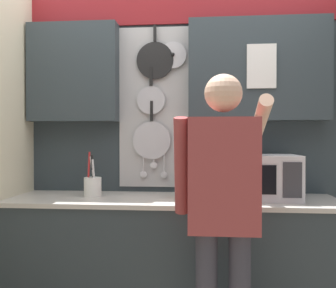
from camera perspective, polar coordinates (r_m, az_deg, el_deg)
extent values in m
cube|color=#2D383D|center=(2.74, 0.71, -18.11)|extent=(2.25, 0.59, 0.89)
cube|color=beige|center=(2.63, 0.71, -8.55)|extent=(2.28, 0.62, 0.03)
cube|color=#2D383D|center=(2.91, 1.19, -1.01)|extent=(2.85, 0.04, 2.49)
cube|color=maroon|center=(3.05, 1.16, 20.25)|extent=(2.81, 0.02, 0.27)
cube|color=#2D383D|center=(3.01, -14.19, 10.47)|extent=(0.69, 0.16, 0.75)
cube|color=#2D383D|center=(2.88, 13.58, 10.93)|extent=(1.02, 0.16, 0.75)
cube|color=#B2B2B2|center=(2.91, -2.14, 5.62)|extent=(0.54, 0.01, 1.23)
cylinder|color=black|center=(2.93, -2.00, 12.58)|extent=(0.28, 0.02, 0.28)
cube|color=black|center=(2.97, -2.01, 16.50)|extent=(0.02, 0.02, 0.13)
cylinder|color=#B7B7BC|center=(2.89, -2.59, 6.68)|extent=(0.22, 0.02, 0.22)
cube|color=black|center=(2.91, -2.61, 10.25)|extent=(0.02, 0.02, 0.15)
cylinder|color=#B7B7BC|center=(2.87, -2.50, 0.57)|extent=(0.29, 0.02, 0.29)
cube|color=black|center=(2.87, -2.52, 5.03)|extent=(0.02, 0.02, 0.16)
cylinder|color=silver|center=(2.92, 0.78, 13.41)|extent=(0.20, 0.01, 0.20)
sphere|color=black|center=(2.91, 0.75, 13.49)|extent=(0.03, 0.03, 0.03)
cylinder|color=silver|center=(2.88, -3.79, -1.98)|extent=(0.01, 0.01, 0.24)
ellipsoid|color=silver|center=(2.89, -3.78, -4.65)|extent=(0.06, 0.01, 0.05)
cylinder|color=silver|center=(2.87, -2.20, -1.29)|extent=(0.01, 0.01, 0.17)
ellipsoid|color=silver|center=(2.88, -2.20, -3.27)|extent=(0.06, 0.01, 0.05)
cylinder|color=silver|center=(2.86, -0.60, -2.03)|extent=(0.01, 0.01, 0.24)
ellipsoid|color=silver|center=(2.87, -0.60, -4.72)|extent=(0.05, 0.01, 0.05)
cube|color=white|center=(2.79, 14.06, 11.43)|extent=(0.21, 0.02, 0.31)
cube|color=silver|center=(2.65, 13.51, -4.87)|extent=(0.54, 0.37, 0.30)
cube|color=black|center=(2.46, 12.79, -5.32)|extent=(0.30, 0.01, 0.19)
cube|color=#333338|center=(2.50, 18.43, -5.24)|extent=(0.12, 0.01, 0.23)
cube|color=brown|center=(2.63, 2.33, -6.20)|extent=(0.13, 0.16, 0.18)
cylinder|color=black|center=(2.59, 1.56, -3.43)|extent=(0.02, 0.03, 0.08)
cylinder|color=black|center=(2.59, 2.05, -3.69)|extent=(0.02, 0.03, 0.06)
cylinder|color=black|center=(2.59, 2.54, -3.61)|extent=(0.02, 0.03, 0.06)
cylinder|color=black|center=(2.58, 3.03, -3.47)|extent=(0.02, 0.03, 0.08)
cylinder|color=white|center=(2.74, -11.40, -6.41)|extent=(0.12, 0.12, 0.14)
cylinder|color=silver|center=(2.72, -11.26, -4.52)|extent=(0.02, 0.05, 0.21)
cylinder|color=red|center=(2.74, -11.99, -3.93)|extent=(0.03, 0.02, 0.26)
cylinder|color=black|center=(2.73, -11.42, -4.15)|extent=(0.02, 0.05, 0.24)
cylinder|color=silver|center=(2.73, -11.36, -4.30)|extent=(0.05, 0.02, 0.23)
cube|color=#993D3D|center=(2.06, 8.42, -4.67)|extent=(0.38, 0.22, 0.62)
sphere|color=#DBAD8E|center=(2.07, 8.44, 7.68)|extent=(0.21, 0.21, 0.21)
cylinder|color=#993D3D|center=(2.09, 2.05, -3.41)|extent=(0.08, 0.21, 0.56)
cylinder|color=#DBAD8E|center=(2.33, 13.74, 3.10)|extent=(0.08, 0.54, 0.30)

